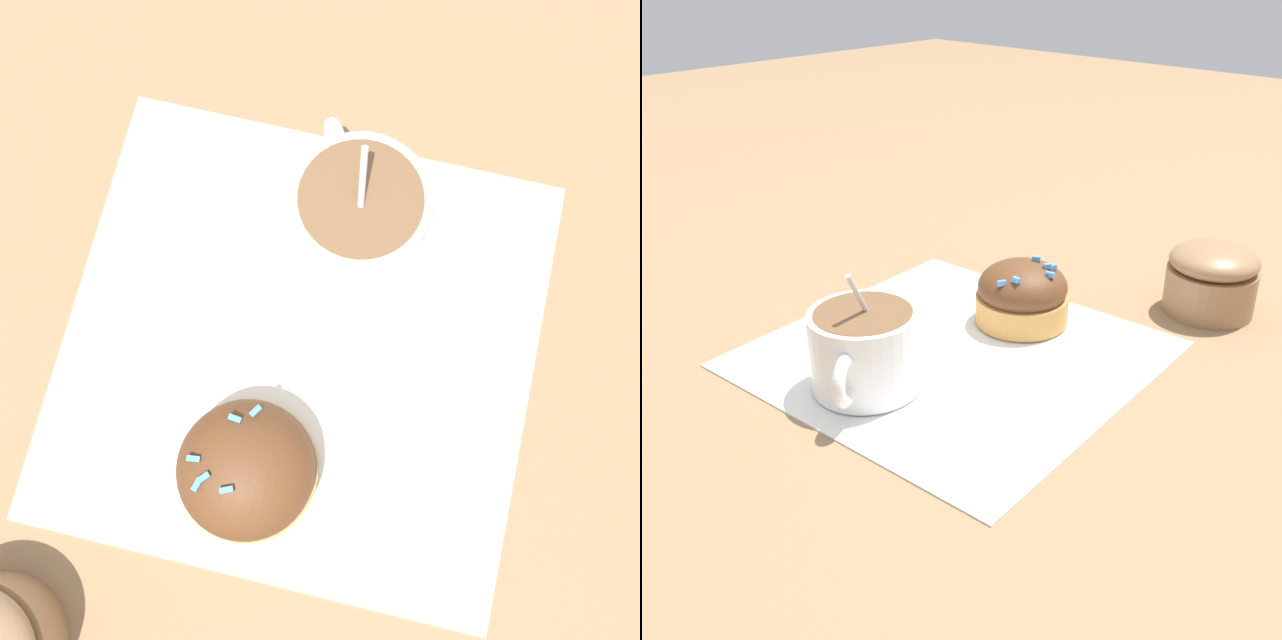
{
  "view_description": "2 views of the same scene",
  "coord_description": "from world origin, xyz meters",
  "views": [
    {
      "loc": [
        0.07,
        0.04,
        0.46
      ],
      "look_at": [
        -0.01,
        0.01,
        0.03
      ],
      "focal_mm": 42.0,
      "sensor_mm": 36.0,
      "label": 1
    },
    {
      "loc": [
        -0.38,
        -0.36,
        0.3
      ],
      "look_at": [
        0.0,
        -0.01,
        0.03
      ],
      "focal_mm": 42.0,
      "sensor_mm": 36.0,
      "label": 2
    }
  ],
  "objects": [
    {
      "name": "frosted_pastry",
      "position": [
        0.08,
        -0.01,
        0.03
      ],
      "size": [
        0.08,
        0.08,
        0.06
      ],
      "color": "#D19347",
      "rests_on": "paper_napkin"
    },
    {
      "name": "paper_napkin",
      "position": [
        0.0,
        0.0,
        0.0
      ],
      "size": [
        0.3,
        0.31,
        0.0
      ],
      "color": "white",
      "rests_on": "ground_plane"
    },
    {
      "name": "ground_plane",
      "position": [
        0.0,
        0.0,
        0.0
      ],
      "size": [
        3.0,
        3.0,
        0.0
      ],
      "primitive_type": "plane",
      "color": "#93704C"
    },
    {
      "name": "coffee_cup",
      "position": [
        -0.08,
        0.01,
        0.04
      ],
      "size": [
        0.1,
        0.08,
        0.1
      ],
      "color": "white",
      "rests_on": "paper_napkin"
    }
  ]
}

